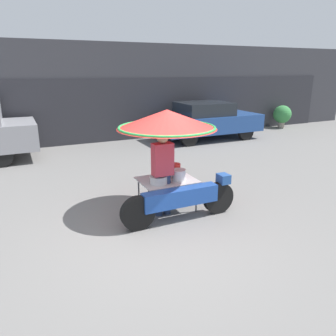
{
  "coord_description": "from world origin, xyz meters",
  "views": [
    {
      "loc": [
        -2.05,
        -4.63,
        2.72
      ],
      "look_at": [
        0.54,
        0.85,
        0.88
      ],
      "focal_mm": 35.0,
      "sensor_mm": 36.0,
      "label": 1
    }
  ],
  "objects_px": {
    "vendor_person": "(163,169)",
    "potted_plant": "(282,115)",
    "vendor_motorcycle_cart": "(169,135)",
    "parked_car": "(207,120)"
  },
  "relations": [
    {
      "from": "vendor_person",
      "to": "potted_plant",
      "type": "relative_size",
      "value": 1.54
    },
    {
      "from": "vendor_motorcycle_cart",
      "to": "potted_plant",
      "type": "xyz_separation_m",
      "value": [
        9.02,
        6.36,
        -0.92
      ]
    },
    {
      "from": "vendor_person",
      "to": "potted_plant",
      "type": "distance_m",
      "value": 11.26
    },
    {
      "from": "parked_car",
      "to": "potted_plant",
      "type": "relative_size",
      "value": 3.88
    },
    {
      "from": "vendor_motorcycle_cart",
      "to": "potted_plant",
      "type": "relative_size",
      "value": 2.15
    },
    {
      "from": "vendor_motorcycle_cart",
      "to": "parked_car",
      "type": "bearing_deg",
      "value": 52.16
    },
    {
      "from": "vendor_motorcycle_cart",
      "to": "potted_plant",
      "type": "height_order",
      "value": "vendor_motorcycle_cart"
    },
    {
      "from": "parked_car",
      "to": "vendor_person",
      "type": "bearing_deg",
      "value": -128.39
    },
    {
      "from": "vendor_person",
      "to": "parked_car",
      "type": "distance_m",
      "value": 7.31
    },
    {
      "from": "parked_car",
      "to": "potted_plant",
      "type": "height_order",
      "value": "parked_car"
    }
  ]
}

